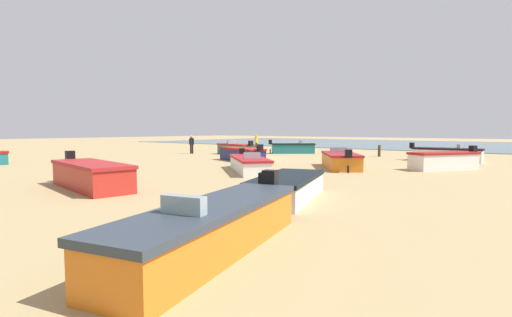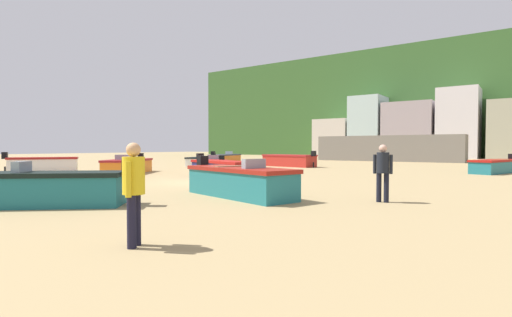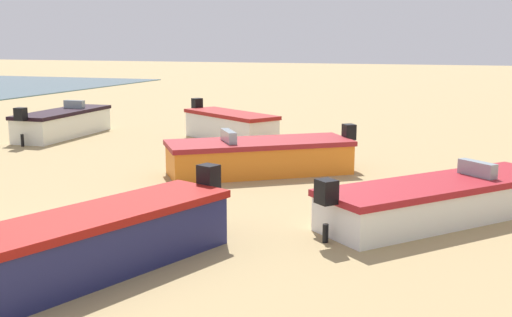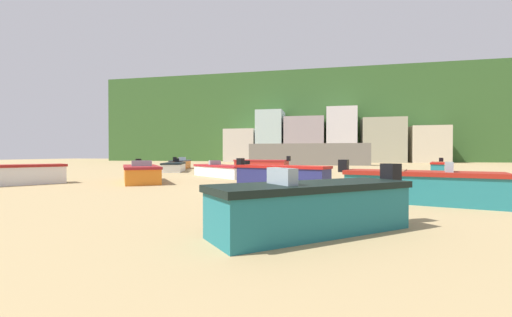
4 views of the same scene
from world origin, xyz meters
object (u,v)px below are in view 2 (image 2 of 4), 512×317
at_px(boat_teal_9, 49,189).
at_px(boat_white_10, 215,165).
at_px(boat_orange_3, 225,158).
at_px(boat_teal_7, 496,166).
at_px(boat_white_6, 43,165).
at_px(boat_orange_8, 128,166).
at_px(boat_red_0, 289,160).
at_px(beach_walker_distant, 383,168).
at_px(boat_white_1, 204,161).
at_px(beach_walker_foreground, 134,186).
at_px(boat_teal_4, 239,182).
at_px(boat_navy_5, 222,170).

distance_m(boat_teal_9, boat_white_10, 15.00).
distance_m(boat_orange_3, boat_teal_9, 27.41).
bearing_deg(boat_teal_7, boat_white_6, 51.98).
distance_m(boat_teal_7, boat_orange_8, 21.81).
relative_size(boat_red_0, boat_teal_7, 1.02).
bearing_deg(beach_walker_distant, boat_white_6, -10.76).
bearing_deg(boat_white_1, beach_walker_foreground, 111.98).
xyz_separation_m(boat_red_0, beach_walker_distant, (12.11, -15.69, 0.47)).
distance_m(boat_orange_3, boat_orange_8, 15.32).
bearing_deg(boat_white_6, boat_orange_8, 62.30).
height_order(boat_teal_7, beach_walker_distant, beach_walker_distant).
height_order(boat_white_1, boat_teal_4, boat_teal_4).
distance_m(boat_red_0, boat_teal_4, 18.88).
bearing_deg(boat_white_1, beach_walker_distant, 126.84).
relative_size(boat_teal_4, boat_orange_8, 0.97).
bearing_deg(boat_orange_3, boat_orange_8, -86.79).
height_order(boat_orange_3, boat_teal_4, boat_teal_4).
distance_m(boat_white_6, beach_walker_distant, 20.61).
xyz_separation_m(boat_red_0, beach_walker_foreground, (10.42, -22.76, 0.47)).
height_order(boat_navy_5, boat_teal_7, boat_navy_5).
bearing_deg(boat_teal_4, boat_white_1, -117.85).
height_order(beach_walker_foreground, beach_walker_distant, same).
bearing_deg(boat_white_10, boat_white_1, 89.46).
distance_m(boat_orange_3, boat_white_10, 12.56).
bearing_deg(beach_walker_foreground, boat_orange_3, 5.07).
distance_m(boat_orange_8, beach_walker_distant, 16.28).
distance_m(boat_red_0, boat_teal_7, 13.98).
bearing_deg(beach_walker_foreground, beach_walker_distant, -45.41).
bearing_deg(boat_white_1, boat_white_10, 119.79).
bearing_deg(boat_teal_7, beach_walker_foreground, 99.06).
xyz_separation_m(boat_orange_8, boat_teal_9, (9.02, -9.15, 0.04)).
distance_m(boat_white_1, beach_walker_distant, 22.93).
bearing_deg(beach_walker_foreground, boat_teal_9, 43.91).
distance_m(boat_red_0, boat_navy_5, 12.79).
bearing_deg(boat_orange_8, boat_teal_7, -179.21).
relative_size(boat_navy_5, boat_teal_7, 0.98).
xyz_separation_m(boat_navy_5, beach_walker_distant, (8.71, -3.36, 0.50)).
bearing_deg(boat_white_1, boat_navy_5, 117.83).
relative_size(boat_red_0, boat_white_10, 1.03).
bearing_deg(beach_walker_distant, boat_orange_8, -20.59).
xyz_separation_m(boat_white_1, beach_walker_foreground, (17.14, -20.13, 0.58)).
bearing_deg(boat_red_0, beach_walker_distant, -132.95).
relative_size(boat_red_0, beach_walker_distant, 3.02).
bearing_deg(boat_teal_9, boat_white_6, 24.00).
bearing_deg(boat_teal_7, boat_orange_8, 53.22).
height_order(boat_orange_8, boat_teal_9, boat_teal_9).
relative_size(boat_red_0, boat_orange_3, 0.92).
bearing_deg(boat_red_0, boat_teal_9, -156.95).
height_order(boat_teal_7, beach_walker_foreground, beach_walker_foreground).
bearing_deg(beach_walker_foreground, boat_white_6, 35.48).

